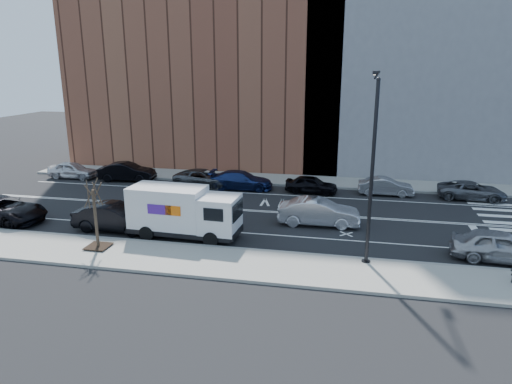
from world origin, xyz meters
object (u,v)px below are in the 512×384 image
at_px(far_parked_a, 73,170).
at_px(fedex_van, 183,211).
at_px(near_parked_front, 500,246).
at_px(far_parked_b, 127,172).
at_px(driving_sedan, 319,212).

bearing_deg(far_parked_a, fedex_van, -128.45).
relative_size(fedex_van, near_parked_front, 1.38).
height_order(far_parked_a, far_parked_b, far_parked_b).
bearing_deg(driving_sedan, near_parked_front, -112.70).
relative_size(far_parked_b, driving_sedan, 0.96).
relative_size(far_parked_a, near_parked_front, 0.90).
xyz_separation_m(far_parked_b, near_parked_front, (26.22, -11.74, 0.02)).
bearing_deg(fedex_van, driving_sedan, 28.97).
relative_size(far_parked_b, near_parked_front, 1.01).
xyz_separation_m(fedex_van, driving_sedan, (7.44, 3.64, -0.71)).
height_order(fedex_van, far_parked_a, fedex_van).
bearing_deg(near_parked_front, far_parked_a, 76.25).
relative_size(fedex_van, far_parked_b, 1.36).
bearing_deg(fedex_van, far_parked_b, 131.84).
bearing_deg(fedex_van, far_parked_a, 144.37).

